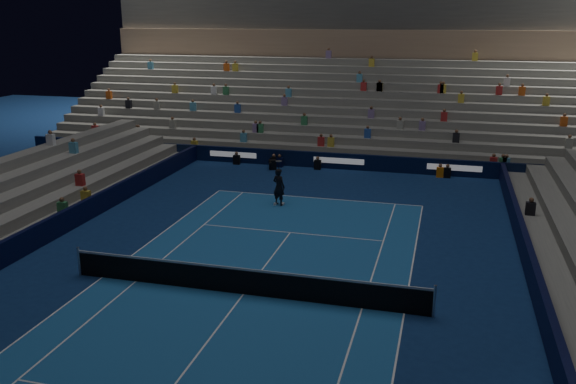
# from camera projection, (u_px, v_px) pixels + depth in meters

# --- Properties ---
(ground) EXTENTS (90.00, 90.00, 0.00)m
(ground) POSITION_uv_depth(u_px,v_px,m) (244.00, 294.00, 20.92)
(ground) COLOR navy
(ground) RESTS_ON ground
(court_surface) EXTENTS (10.97, 23.77, 0.01)m
(court_surface) POSITION_uv_depth(u_px,v_px,m) (244.00, 294.00, 20.92)
(court_surface) COLOR #1B5394
(court_surface) RESTS_ON ground
(sponsor_barrier_far) EXTENTS (44.00, 0.25, 1.00)m
(sponsor_barrier_far) POSITION_uv_depth(u_px,v_px,m) (339.00, 161.00, 37.95)
(sponsor_barrier_far) COLOR black
(sponsor_barrier_far) RESTS_ON ground
(sponsor_barrier_east) EXTENTS (0.25, 37.00, 1.00)m
(sponsor_barrier_east) POSITION_uv_depth(u_px,v_px,m) (545.00, 316.00, 18.40)
(sponsor_barrier_east) COLOR black
(sponsor_barrier_east) RESTS_ON ground
(sponsor_barrier_west) EXTENTS (0.25, 37.00, 1.00)m
(sponsor_barrier_west) POSITION_uv_depth(u_px,v_px,m) (3.00, 254.00, 23.17)
(sponsor_barrier_west) COLOR black
(sponsor_barrier_west) RESTS_ON ground
(grandstand_main) EXTENTS (44.00, 15.20, 11.20)m
(grandstand_main) POSITION_uv_depth(u_px,v_px,m) (362.00, 96.00, 45.87)
(grandstand_main) COLOR slate
(grandstand_main) RESTS_ON ground
(tennis_net) EXTENTS (12.90, 0.10, 1.10)m
(tennis_net) POSITION_uv_depth(u_px,v_px,m) (243.00, 281.00, 20.78)
(tennis_net) COLOR #B2B2B7
(tennis_net) RESTS_ON ground
(tennis_player) EXTENTS (0.82, 0.69, 1.92)m
(tennis_player) POSITION_uv_depth(u_px,v_px,m) (279.00, 187.00, 30.54)
(tennis_player) COLOR black
(tennis_player) RESTS_ON ground
(broadcast_camera) EXTENTS (0.61, 0.97, 0.59)m
(broadcast_camera) POSITION_uv_depth(u_px,v_px,m) (272.00, 164.00, 37.90)
(broadcast_camera) COLOR black
(broadcast_camera) RESTS_ON ground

